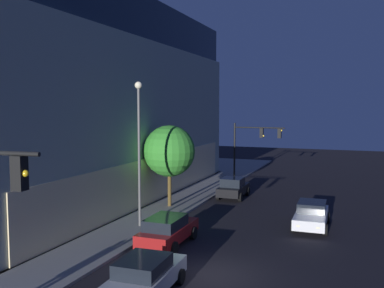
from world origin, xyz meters
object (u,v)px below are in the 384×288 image
car_red (168,230)px  car_black (233,188)px  modern_building (16,103)px  street_lamp_sidewalk (139,137)px  car_white (311,215)px  sidewalk_tree (169,151)px  traffic_light_far_corner (254,140)px  car_silver (146,275)px

car_red → car_black: size_ratio=1.10×
modern_building → street_lamp_sidewalk: bearing=-112.5°
car_red → car_white: car_red is taller
sidewalk_tree → car_red: 9.09m
modern_building → street_lamp_sidewalk: 16.78m
modern_building → traffic_light_far_corner: (11.44, -18.21, -3.50)m
car_white → modern_building: bearing=84.6°
street_lamp_sidewalk → car_red: street_lamp_sidewalk is taller
car_red → car_black: car_black is taller
street_lamp_sidewalk → car_black: (10.40, -2.91, -4.69)m
traffic_light_far_corner → car_red: traffic_light_far_corner is taller
modern_building → car_red: size_ratio=7.30×
car_red → modern_building: bearing=64.5°
modern_building → street_lamp_sidewalk: modern_building is taller
modern_building → traffic_light_far_corner: 21.79m
car_black → car_silver: bearing=-174.7°
sidewalk_tree → car_white: size_ratio=1.28×
traffic_light_far_corner → car_white: size_ratio=1.23×
modern_building → car_white: (-2.37, -25.05, -6.90)m
car_white → traffic_light_far_corner: bearing=26.3°
street_lamp_sidewalk → sidewalk_tree: street_lamp_sidewalk is taller
car_red → car_white: 9.26m
street_lamp_sidewalk → car_black: street_lamp_sidewalk is taller
modern_building → car_black: (4.03, -18.29, -6.84)m
modern_building → sidewalk_tree: (-0.96, -14.91, -3.51)m
car_silver → car_black: bearing=5.3°
street_lamp_sidewalk → sidewalk_tree: 5.60m
car_black → modern_building: bearing=102.4°
car_black → sidewalk_tree: bearing=145.9°
car_silver → car_red: car_red is taller
modern_building → sidewalk_tree: modern_building is taller
traffic_light_far_corner → street_lamp_sidewalk: 18.08m
street_lamp_sidewalk → car_red: size_ratio=1.93×
street_lamp_sidewalk → car_red: 6.00m
car_silver → car_white: car_silver is taller
modern_building → car_silver: (-14.47, -20.01, -6.89)m
car_black → traffic_light_far_corner: bearing=0.6°
street_lamp_sidewalk → car_silver: bearing=-150.3°
car_white → car_silver: bearing=157.4°
traffic_light_far_corner → car_black: bearing=-179.4°
traffic_light_far_corner → sidewalk_tree: size_ratio=0.96×
street_lamp_sidewalk → car_silver: (-8.10, -4.63, -4.74)m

